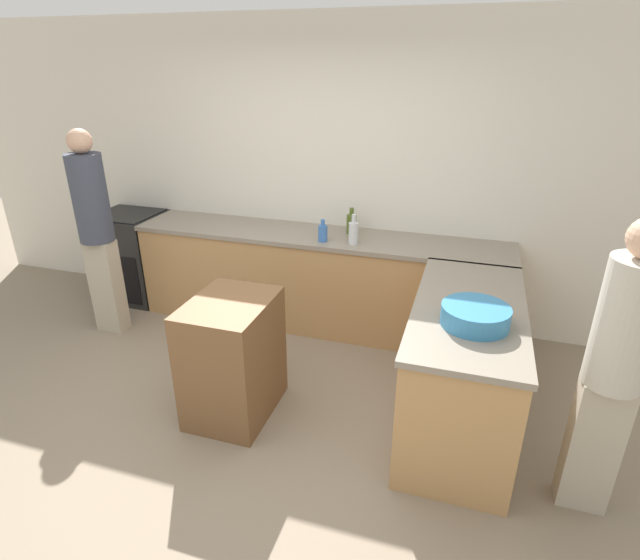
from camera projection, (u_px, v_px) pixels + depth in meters
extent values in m
plane|color=gray|center=(240.00, 439.00, 3.32)|extent=(14.00, 14.00, 0.00)
cube|color=silver|center=(329.00, 176.00, 4.55)|extent=(8.00, 0.06, 2.70)
cube|color=tan|center=(318.00, 282.00, 4.64)|extent=(3.37, 0.60, 0.85)
cube|color=gray|center=(318.00, 236.00, 4.46)|extent=(3.40, 0.63, 0.04)
cube|color=tan|center=(462.00, 368.00, 3.34)|extent=(0.66, 1.52, 0.85)
cube|color=gray|center=(470.00, 309.00, 3.16)|extent=(0.69, 1.55, 0.04)
cube|color=black|center=(133.00, 256.00, 5.19)|extent=(0.65, 0.60, 0.89)
cube|color=black|center=(116.00, 279.00, 4.98)|extent=(0.54, 0.01, 0.50)
cube|color=black|center=(126.00, 214.00, 5.01)|extent=(0.59, 0.55, 0.01)
cube|color=brown|center=(233.00, 358.00, 3.44)|extent=(0.52, 0.68, 0.86)
cylinder|color=teal|center=(475.00, 316.00, 2.90)|extent=(0.40, 0.40, 0.12)
cylinder|color=silver|center=(353.00, 233.00, 4.17)|extent=(0.08, 0.08, 0.18)
cylinder|color=silver|center=(354.00, 219.00, 4.12)|extent=(0.04, 0.04, 0.07)
cylinder|color=#475B1E|center=(351.00, 224.00, 4.44)|extent=(0.09, 0.09, 0.17)
cylinder|color=#475B1E|center=(352.00, 212.00, 4.39)|extent=(0.04, 0.04, 0.06)
cylinder|color=#386BB7|center=(323.00, 233.00, 4.25)|extent=(0.08, 0.08, 0.14)
cylinder|color=#386BB7|center=(323.00, 223.00, 4.21)|extent=(0.04, 0.04, 0.05)
cube|color=#ADA38E|center=(107.00, 286.00, 4.53)|extent=(0.26, 0.16, 0.87)
cylinder|color=#383D4C|center=(90.00, 199.00, 4.21)|extent=(0.29, 0.29, 0.75)
sphere|color=tan|center=(79.00, 141.00, 4.01)|extent=(0.20, 0.20, 0.20)
cube|color=#ADA38E|center=(592.00, 445.00, 2.70)|extent=(0.26, 0.16, 0.81)
cylinder|color=#B7B2A3|center=(626.00, 325.00, 2.40)|extent=(0.28, 0.28, 0.68)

